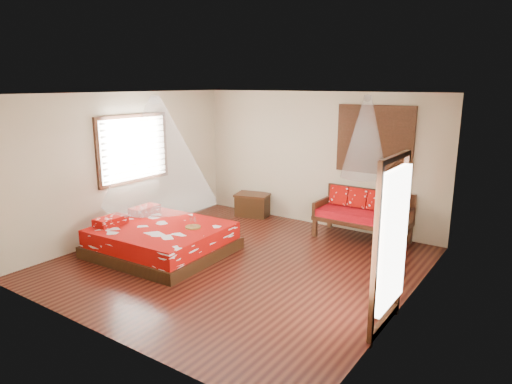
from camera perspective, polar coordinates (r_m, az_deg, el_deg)
room at (r=7.39m, az=-2.27°, el=1.26°), size 5.54×5.54×2.84m
bed at (r=8.33m, az=-11.77°, el=-5.80°), size 2.27×2.07×0.65m
daybed at (r=9.06m, az=13.34°, el=-2.53°), size 1.78×0.79×0.94m
storage_chest at (r=10.40m, az=-0.41°, el=-1.58°), size 0.86×0.72×0.52m
shutter_panel at (r=9.10m, az=14.59°, el=6.34°), size 1.52×0.06×1.32m
window_left at (r=9.33m, az=-15.03°, el=5.24°), size 0.10×1.74×1.34m
glazed_door at (r=5.75m, az=16.29°, el=-6.34°), size 0.08×1.02×2.16m
wine_tray at (r=8.04m, az=-7.89°, el=-4.06°), size 0.27×0.27×0.22m
mosquito_net_main at (r=7.95m, az=-12.21°, el=5.12°), size 1.96×1.96×1.80m
mosquito_net_daybed at (r=8.66m, az=13.55°, el=6.72°), size 0.87×0.87×1.50m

